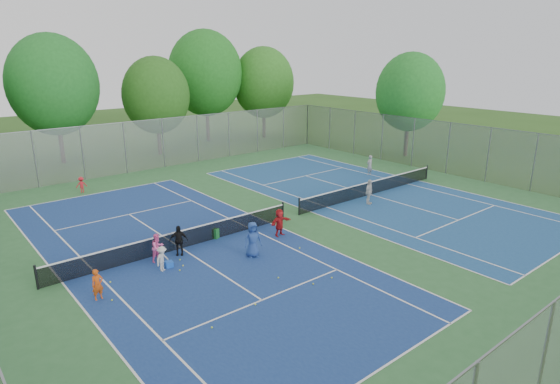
{
  "coord_description": "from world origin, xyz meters",
  "views": [
    {
      "loc": [
        -16.6,
        -19.13,
        9.11
      ],
      "look_at": [
        0.0,
        1.0,
        1.3
      ],
      "focal_mm": 30.0,
      "sensor_mm": 36.0,
      "label": 1
    }
  ],
  "objects_px": {
    "ball_crate": "(169,264)",
    "instructor": "(370,165)",
    "net_left": "(181,240)",
    "net_right": "(371,188)",
    "ball_hopper": "(216,234)"
  },
  "relations": [
    {
      "from": "ball_crate",
      "to": "instructor",
      "type": "distance_m",
      "value": 20.09
    },
    {
      "from": "net_left",
      "to": "instructor",
      "type": "relative_size",
      "value": 8.33
    },
    {
      "from": "net_right",
      "to": "net_left",
      "type": "bearing_deg",
      "value": 180.0
    },
    {
      "from": "net_right",
      "to": "ball_crate",
      "type": "bearing_deg",
      "value": -174.48
    },
    {
      "from": "ball_hopper",
      "to": "net_left",
      "type": "bearing_deg",
      "value": -178.78
    },
    {
      "from": "ball_hopper",
      "to": "instructor",
      "type": "xyz_separation_m",
      "value": [
        16.08,
        3.49,
        0.5
      ]
    },
    {
      "from": "ball_crate",
      "to": "ball_hopper",
      "type": "relative_size",
      "value": 0.6
    },
    {
      "from": "net_left",
      "to": "net_right",
      "type": "bearing_deg",
      "value": 0.0
    },
    {
      "from": "ball_crate",
      "to": "net_right",
      "type": "bearing_deg",
      "value": 5.52
    },
    {
      "from": "net_left",
      "to": "ball_hopper",
      "type": "relative_size",
      "value": 24.05
    },
    {
      "from": "ball_hopper",
      "to": "instructor",
      "type": "distance_m",
      "value": 16.47
    },
    {
      "from": "net_right",
      "to": "ball_crate",
      "type": "relative_size",
      "value": 40.28
    },
    {
      "from": "ball_crate",
      "to": "instructor",
      "type": "height_order",
      "value": "instructor"
    },
    {
      "from": "net_left",
      "to": "ball_crate",
      "type": "distance_m",
      "value": 2.06
    },
    {
      "from": "net_right",
      "to": "ball_hopper",
      "type": "distance_m",
      "value": 12.04
    }
  ]
}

